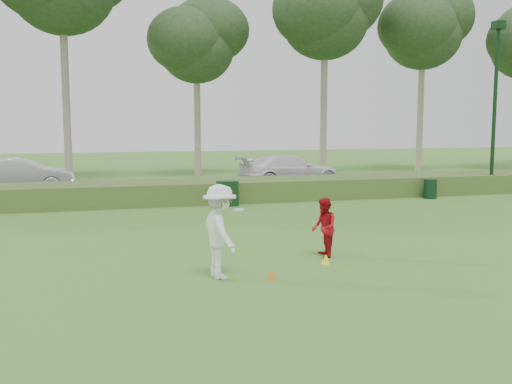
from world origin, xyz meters
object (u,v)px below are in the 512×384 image
object	(u,v)px
player_white	(220,231)
cone_yellow	(326,259)
cone_orange	(272,275)
car_mid	(21,175)
car_right	(290,170)
player_red	(324,228)
lamp_post	(496,77)
utility_cabinet	(227,194)
trash_bin	(430,189)

from	to	relation	value
player_white	cone_yellow	bearing A→B (deg)	-87.88
player_white	cone_orange	xyz separation A→B (m)	(1.03, -0.44, -0.93)
car_mid	car_right	distance (m)	13.67
cone_orange	cone_yellow	xyz separation A→B (m)	(1.67, 0.95, 0.02)
player_red	car_mid	xyz separation A→B (m)	(-8.83, 16.90, 0.13)
lamp_post	cone_orange	bearing A→B (deg)	-141.60
player_white	cone_yellow	world-z (taller)	player_white
utility_cabinet	car_mid	size ratio (longest dim) A/B	0.21
lamp_post	cone_orange	distance (m)	20.03
cone_yellow	utility_cabinet	bearing A→B (deg)	89.87
player_white	cone_yellow	distance (m)	2.89
player_white	lamp_post	bearing A→B (deg)	-63.05
lamp_post	utility_cabinet	xyz separation A→B (m)	(-13.40, -0.77, -5.08)
player_red	car_mid	size ratio (longest dim) A/B	0.30
cone_yellow	player_red	bearing A→B (deg)	71.52
trash_bin	car_mid	size ratio (longest dim) A/B	0.18
player_white	car_right	distance (m)	18.92
player_red	trash_bin	world-z (taller)	player_red
lamp_post	player_red	size ratio (longest dim) A/B	5.45
player_white	car_right	world-z (taller)	player_white
utility_cabinet	car_mid	world-z (taller)	car_mid
lamp_post	player_red	world-z (taller)	lamp_post
lamp_post	trash_bin	distance (m)	6.61
player_red	car_right	xyz separation A→B (m)	(4.81, 16.07, 0.13)
player_red	player_white	bearing A→B (deg)	-56.83
lamp_post	player_white	size ratio (longest dim) A/B	4.01
player_red	trash_bin	distance (m)	13.11
trash_bin	car_mid	distance (m)	19.52
cone_orange	cone_yellow	size ratio (longest dim) A/B	0.79
car_right	player_white	bearing A→B (deg)	151.27
player_white	cone_yellow	size ratio (longest dim) A/B	8.59
trash_bin	cone_orange	bearing A→B (deg)	-135.21
trash_bin	car_mid	world-z (taller)	car_mid
cone_orange	player_white	bearing A→B (deg)	156.84
lamp_post	cone_yellow	size ratio (longest dim) A/B	34.41
lamp_post	utility_cabinet	distance (m)	14.35
utility_cabinet	lamp_post	bearing A→B (deg)	3.92
lamp_post	car_mid	distance (m)	23.46
lamp_post	trash_bin	world-z (taller)	lamp_post
lamp_post	car_mid	world-z (taller)	lamp_post
lamp_post	car_right	xyz separation A→B (m)	(-8.38, 5.74, -4.71)
player_white	car_right	bearing A→B (deg)	-32.76
cone_yellow	car_mid	bearing A→B (deg)	116.07
car_mid	player_red	bearing A→B (deg)	-152.69
lamp_post	car_right	size ratio (longest dim) A/B	1.44
cone_yellow	player_white	bearing A→B (deg)	-169.28
cone_orange	cone_yellow	distance (m)	1.92
lamp_post	cone_orange	world-z (taller)	lamp_post
lamp_post	utility_cabinet	bearing A→B (deg)	-176.73
lamp_post	player_red	distance (m)	17.45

